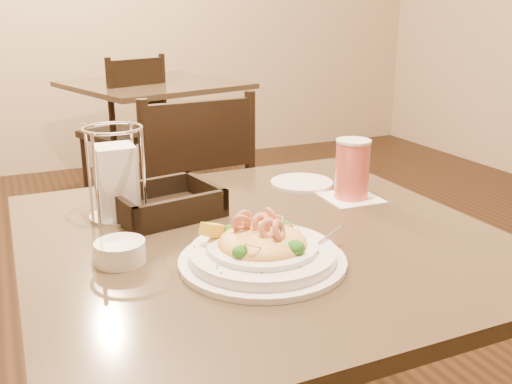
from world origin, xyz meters
name	(u,v)px	position (x,y,z in m)	size (l,w,h in m)	color
main_table	(260,339)	(0.00, 0.00, 0.52)	(0.90, 0.90, 0.76)	black
background_table	(156,122)	(0.41, 2.43, 0.52)	(1.12, 1.12, 0.76)	black
dining_chair_near	(188,213)	(0.12, 0.86, 0.50)	(0.45, 0.45, 0.93)	black
dining_chair_far	(128,128)	(0.24, 2.45, 0.50)	(0.54, 0.54, 0.93)	black
pasta_bowl	(262,250)	(-0.06, -0.13, 0.79)	(0.32, 0.29, 0.09)	white
drink_glass	(352,170)	(0.28, 0.11, 0.83)	(0.13, 0.13, 0.14)	white
bread_basket	(165,205)	(-0.14, 0.18, 0.78)	(0.24, 0.21, 0.06)	black
napkin_caddy	(116,179)	(-0.24, 0.21, 0.85)	(0.12, 0.12, 0.20)	silver
side_plate	(302,183)	(0.23, 0.25, 0.77)	(0.16, 0.16, 0.01)	white
butter_ramekin	(120,252)	(-0.28, -0.02, 0.78)	(0.09, 0.09, 0.04)	white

